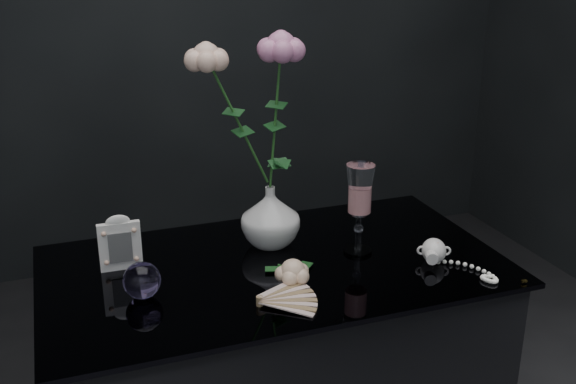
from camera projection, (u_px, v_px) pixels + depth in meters
name	position (u px, v px, depth m)	size (l,w,h in m)	color
vase	(270.00, 216.00, 1.63)	(0.14, 0.14, 0.15)	silver
wine_glass	(359.00, 210.00, 1.58)	(0.07, 0.07, 0.22)	white
picture_frame	(120.00, 242.00, 1.51)	(0.10, 0.08, 0.13)	white
paperweight	(142.00, 280.00, 1.39)	(0.08, 0.08, 0.08)	#8873BA
paper_fan	(260.00, 300.00, 1.37)	(0.24, 0.19, 0.02)	beige
loose_rose	(293.00, 272.00, 1.45)	(0.13, 0.17, 0.06)	#FFC9A4
pearl_jar	(434.00, 250.00, 1.56)	(0.19, 0.20, 0.06)	white
roses	(254.00, 104.00, 1.52)	(0.26, 0.12, 0.42)	#FFC1A7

